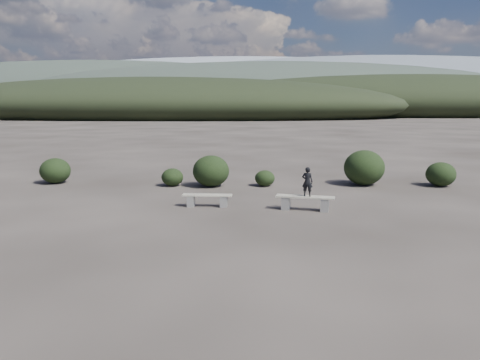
{
  "coord_description": "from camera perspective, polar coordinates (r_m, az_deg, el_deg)",
  "views": [
    {
      "loc": [
        0.16,
        -11.61,
        3.67
      ],
      "look_at": [
        -0.73,
        3.5,
        1.1
      ],
      "focal_mm": 35.0,
      "sensor_mm": 36.0,
      "label": 1
    }
  ],
  "objects": [
    {
      "name": "shrub_d",
      "position": [
        21.24,
        14.9,
        1.47
      ],
      "size": [
        1.76,
        1.76,
        1.54
      ],
      "primitive_type": "ellipsoid",
      "color": "black",
      "rests_on": "ground"
    },
    {
      "name": "mountain_ridges",
      "position": [
        350.83,
        2.16,
        10.81
      ],
      "size": [
        500.0,
        400.0,
        56.0
      ],
      "color": "black",
      "rests_on": "ground"
    },
    {
      "name": "shrub_b",
      "position": [
        20.23,
        -3.56,
        1.11
      ],
      "size": [
        1.58,
        1.58,
        1.35
      ],
      "primitive_type": "ellipsoid",
      "color": "black",
      "rests_on": "ground"
    },
    {
      "name": "shrub_f",
      "position": [
        22.59,
        -21.6,
        1.06
      ],
      "size": [
        1.34,
        1.34,
        1.14
      ],
      "primitive_type": "ellipsoid",
      "color": "black",
      "rests_on": "ground"
    },
    {
      "name": "shrub_c",
      "position": [
        20.34,
        3.04,
        0.22
      ],
      "size": [
        0.87,
        0.87,
        0.69
      ],
      "primitive_type": "ellipsoid",
      "color": "black",
      "rests_on": "ground"
    },
    {
      "name": "bench_right",
      "position": [
        15.99,
        7.94,
        -2.63
      ],
      "size": [
        2.01,
        0.74,
        0.49
      ],
      "rotation": [
        0.0,
        0.0,
        -0.17
      ],
      "color": "slate",
      "rests_on": "ground"
    },
    {
      "name": "shrub_e",
      "position": [
        22.06,
        23.29,
        0.65
      ],
      "size": [
        1.26,
        1.26,
        1.05
      ],
      "primitive_type": "ellipsoid",
      "color": "black",
      "rests_on": "ground"
    },
    {
      "name": "bench_left",
      "position": [
        16.43,
        -4.02,
        -2.36
      ],
      "size": [
        1.74,
        0.37,
        0.43
      ],
      "rotation": [
        0.0,
        0.0,
        -0.0
      ],
      "color": "slate",
      "rests_on": "ground"
    },
    {
      "name": "shrub_a",
      "position": [
        20.54,
        -8.25,
        0.34
      ],
      "size": [
        0.94,
        0.94,
        0.77
      ],
      "primitive_type": "ellipsoid",
      "color": "black",
      "rests_on": "ground"
    },
    {
      "name": "seated_person",
      "position": [
        15.85,
        8.21,
        -0.2
      ],
      "size": [
        0.42,
        0.33,
        1.0
      ],
      "primitive_type": "imported",
      "rotation": [
        0.0,
        0.0,
        2.86
      ],
      "color": "black",
      "rests_on": "bench_right"
    },
    {
      "name": "ground",
      "position": [
        12.18,
        2.5,
        -7.91
      ],
      "size": [
        1200.0,
        1200.0,
        0.0
      ],
      "primitive_type": "plane",
      "color": "#292320",
      "rests_on": "ground"
    }
  ]
}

